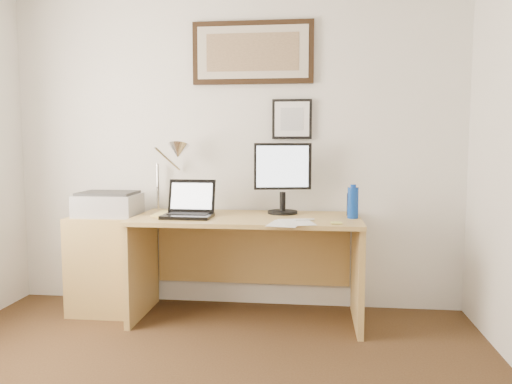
# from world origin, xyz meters

# --- Properties ---
(wall_back) EXTENTS (3.50, 0.02, 2.50)m
(wall_back) POSITION_xyz_m (0.00, 2.00, 1.25)
(wall_back) COLOR white
(wall_back) RESTS_ON ground
(side_cabinet) EXTENTS (0.50, 0.40, 0.73)m
(side_cabinet) POSITION_xyz_m (-0.92, 1.68, 0.36)
(side_cabinet) COLOR #AE8A49
(side_cabinet) RESTS_ON floor
(water_bottle) EXTENTS (0.08, 0.08, 0.22)m
(water_bottle) POSITION_xyz_m (0.89, 1.64, 0.86)
(water_bottle) COLOR #0B379B
(water_bottle) RESTS_ON desk
(bottle_cap) EXTENTS (0.04, 0.04, 0.02)m
(bottle_cap) POSITION_xyz_m (0.89, 1.64, 0.98)
(bottle_cap) COLOR #0B379B
(bottle_cap) RESTS_ON water_bottle
(speaker) EXTENTS (0.08, 0.07, 0.16)m
(speaker) POSITION_xyz_m (0.90, 1.78, 0.83)
(speaker) COLOR black
(speaker) RESTS_ON desk
(paper_sheet_a) EXTENTS (0.23, 0.30, 0.00)m
(paper_sheet_a) POSITION_xyz_m (0.43, 1.35, 0.75)
(paper_sheet_a) COLOR white
(paper_sheet_a) RESTS_ON desk
(paper_sheet_b) EXTENTS (0.27, 0.33, 0.00)m
(paper_sheet_b) POSITION_xyz_m (0.51, 1.41, 0.75)
(paper_sheet_b) COLOR white
(paper_sheet_b) RESTS_ON desk
(sticky_pad) EXTENTS (0.07, 0.07, 0.01)m
(sticky_pad) POSITION_xyz_m (0.77, 1.38, 0.76)
(sticky_pad) COLOR #D6D365
(sticky_pad) RESTS_ON desk
(marker_pen) EXTENTS (0.14, 0.06, 0.02)m
(marker_pen) POSITION_xyz_m (0.56, 1.47, 0.76)
(marker_pen) COLOR white
(marker_pen) RESTS_ON desk
(book) EXTENTS (0.19, 0.26, 0.02)m
(book) POSITION_xyz_m (-0.51, 1.63, 0.76)
(book) COLOR #E1CB6A
(book) RESTS_ON desk
(desk) EXTENTS (1.60, 0.70, 0.75)m
(desk) POSITION_xyz_m (0.15, 1.72, 0.51)
(desk) COLOR #AE8A49
(desk) RESTS_ON floor
(laptop) EXTENTS (0.34, 0.30, 0.26)m
(laptop) POSITION_xyz_m (-0.25, 1.57, 0.81)
(laptop) COLOR black
(laptop) RESTS_ON desk
(lcd_monitor) EXTENTS (0.42, 0.22, 0.52)m
(lcd_monitor) POSITION_xyz_m (0.39, 1.80, 1.04)
(lcd_monitor) COLOR black
(lcd_monitor) RESTS_ON desk
(printer) EXTENTS (0.44, 0.34, 0.18)m
(printer) POSITION_xyz_m (-0.90, 1.69, 0.82)
(printer) COLOR #A4A4A6
(printer) RESTS_ON side_cabinet
(desk_lamp) EXTENTS (0.29, 0.27, 0.53)m
(desk_lamp) POSITION_xyz_m (-0.41, 1.81, 1.19)
(desk_lamp) COLOR silver
(desk_lamp) RESTS_ON desk
(picture_large) EXTENTS (0.92, 0.04, 0.47)m
(picture_large) POSITION_xyz_m (0.15, 1.97, 1.95)
(picture_large) COLOR black
(picture_large) RESTS_ON wall_back
(picture_small) EXTENTS (0.30, 0.03, 0.30)m
(picture_small) POSITION_xyz_m (0.45, 1.97, 1.45)
(picture_small) COLOR black
(picture_small) RESTS_ON wall_back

